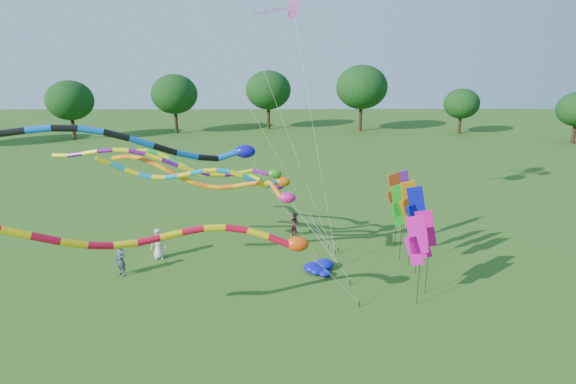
{
  "coord_description": "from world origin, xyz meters",
  "views": [
    {
      "loc": [
        -0.42,
        -20.3,
        11.5
      ],
      "look_at": [
        -0.2,
        2.56,
        4.8
      ],
      "focal_mm": 30.0,
      "sensor_mm": 36.0,
      "label": 1
    }
  ],
  "objects_px": {
    "person_a": "(159,244)",
    "person_c": "(295,224)",
    "blue_nylon_heap": "(325,268)",
    "tube_kite_red": "(184,238)",
    "person_b": "(121,259)",
    "tube_kite_orange": "(222,182)"
  },
  "relations": [
    {
      "from": "blue_nylon_heap",
      "to": "person_b",
      "type": "bearing_deg",
      "value": -178.51
    },
    {
      "from": "tube_kite_orange",
      "to": "blue_nylon_heap",
      "type": "relative_size",
      "value": 7.99
    },
    {
      "from": "tube_kite_red",
      "to": "person_b",
      "type": "relative_size",
      "value": 8.03
    },
    {
      "from": "tube_kite_red",
      "to": "tube_kite_orange",
      "type": "relative_size",
      "value": 1.18
    },
    {
      "from": "tube_kite_red",
      "to": "person_b",
      "type": "height_order",
      "value": "tube_kite_red"
    },
    {
      "from": "blue_nylon_heap",
      "to": "tube_kite_red",
      "type": "bearing_deg",
      "value": -137.35
    },
    {
      "from": "person_a",
      "to": "person_c",
      "type": "xyz_separation_m",
      "value": [
        7.9,
        3.51,
        -0.13
      ]
    },
    {
      "from": "person_a",
      "to": "person_c",
      "type": "height_order",
      "value": "person_a"
    },
    {
      "from": "tube_kite_orange",
      "to": "person_a",
      "type": "bearing_deg",
      "value": 176.43
    },
    {
      "from": "person_b",
      "to": "person_c",
      "type": "relative_size",
      "value": 1.2
    },
    {
      "from": "tube_kite_red",
      "to": "person_b",
      "type": "xyz_separation_m",
      "value": [
        -4.65,
        5.43,
        -3.37
      ]
    },
    {
      "from": "tube_kite_orange",
      "to": "person_c",
      "type": "relative_size",
      "value": 8.14
    },
    {
      "from": "person_a",
      "to": "person_c",
      "type": "relative_size",
      "value": 1.17
    },
    {
      "from": "blue_nylon_heap",
      "to": "person_c",
      "type": "height_order",
      "value": "person_c"
    },
    {
      "from": "tube_kite_orange",
      "to": "person_b",
      "type": "distance_m",
      "value": 6.8
    },
    {
      "from": "blue_nylon_heap",
      "to": "person_a",
      "type": "relative_size",
      "value": 0.87
    },
    {
      "from": "person_a",
      "to": "person_c",
      "type": "distance_m",
      "value": 8.65
    },
    {
      "from": "tube_kite_red",
      "to": "person_a",
      "type": "distance_m",
      "value": 8.95
    },
    {
      "from": "tube_kite_orange",
      "to": "person_c",
      "type": "bearing_deg",
      "value": 68.48
    },
    {
      "from": "person_c",
      "to": "person_b",
      "type": "bearing_deg",
      "value": 80.09
    },
    {
      "from": "tube_kite_red",
      "to": "tube_kite_orange",
      "type": "height_order",
      "value": "tube_kite_orange"
    },
    {
      "from": "tube_kite_red",
      "to": "person_a",
      "type": "bearing_deg",
      "value": 97.44
    }
  ]
}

